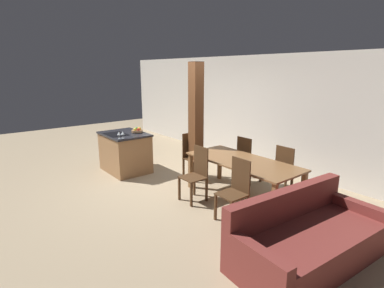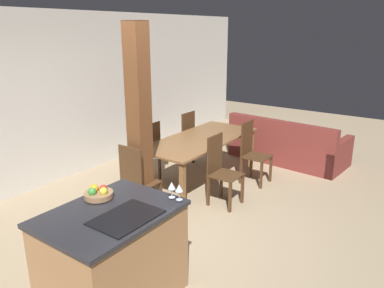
% 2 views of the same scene
% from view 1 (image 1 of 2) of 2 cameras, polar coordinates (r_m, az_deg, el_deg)
% --- Properties ---
extents(ground_plane, '(16.00, 16.00, 0.00)m').
position_cam_1_polar(ground_plane, '(6.42, -4.79, -7.51)').
color(ground_plane, '#9E896B').
extents(wall_back, '(11.20, 0.08, 2.70)m').
position_cam_1_polar(wall_back, '(7.83, 11.38, 6.39)').
color(wall_back, silver).
rests_on(wall_back, ground_plane).
extents(kitchen_island, '(1.17, 0.88, 0.92)m').
position_cam_1_polar(kitchen_island, '(7.23, -12.62, -1.51)').
color(kitchen_island, '#9E7047').
rests_on(kitchen_island, ground_plane).
extents(fruit_bowl, '(0.27, 0.27, 0.11)m').
position_cam_1_polar(fruit_bowl, '(7.13, -10.39, 2.56)').
color(fruit_bowl, '#99704C').
rests_on(fruit_bowl, kitchen_island).
extents(wine_glass_near, '(0.07, 0.07, 0.15)m').
position_cam_1_polar(wine_glass_near, '(6.49, -13.75, 1.94)').
color(wine_glass_near, silver).
rests_on(wine_glass_near, kitchen_island).
extents(wine_glass_middle, '(0.07, 0.07, 0.15)m').
position_cam_1_polar(wine_glass_middle, '(6.53, -13.06, 2.04)').
color(wine_glass_middle, silver).
rests_on(wine_glass_middle, kitchen_island).
extents(dining_table, '(2.16, 0.95, 0.74)m').
position_cam_1_polar(dining_table, '(5.56, 9.58, -3.92)').
color(dining_table, brown).
rests_on(dining_table, ground_plane).
extents(dining_chair_near_left, '(0.40, 0.40, 1.00)m').
position_cam_1_polar(dining_chair_near_left, '(5.48, 0.83, -5.57)').
color(dining_chair_near_left, '#472D19').
rests_on(dining_chair_near_left, ground_plane).
extents(dining_chair_near_right, '(0.40, 0.40, 1.00)m').
position_cam_1_polar(dining_chair_near_right, '(4.82, 8.29, -8.53)').
color(dining_chair_near_right, '#472D19').
rests_on(dining_chair_near_right, ground_plane).
extents(dining_chair_far_left, '(0.40, 0.40, 1.00)m').
position_cam_1_polar(dining_chair_far_left, '(6.41, 10.44, -2.88)').
color(dining_chair_far_left, '#472D19').
rests_on(dining_chair_far_left, ground_plane).
extents(dining_chair_far_right, '(0.40, 0.40, 1.00)m').
position_cam_1_polar(dining_chair_far_right, '(5.86, 17.65, -4.95)').
color(dining_chair_far_right, '#472D19').
rests_on(dining_chair_far_right, ground_plane).
extents(dining_chair_head_end, '(0.40, 0.40, 1.00)m').
position_cam_1_polar(dining_chair_head_end, '(6.62, 0.08, -2.11)').
color(dining_chair_head_end, '#472D19').
rests_on(dining_chair_head_end, ground_plane).
extents(couch, '(1.12, 2.17, 0.84)m').
position_cam_1_polar(couch, '(4.18, 21.10, -16.71)').
color(couch, maroon).
rests_on(couch, ground_plane).
extents(timber_post, '(0.24, 0.24, 2.51)m').
position_cam_1_polar(timber_post, '(6.38, 0.74, 4.11)').
color(timber_post, brown).
rests_on(timber_post, ground_plane).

